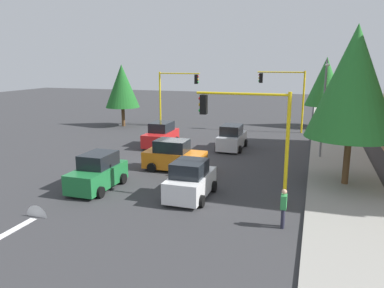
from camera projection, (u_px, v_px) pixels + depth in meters
The scene contains 16 objects.
ground_plane at pixel (182, 162), 26.26m from camera, with size 120.00×120.00×0.00m, color #353538.
sidewalk_kerb at pixel (338, 156), 27.68m from camera, with size 80.00×4.00×0.15m, color gray.
lane_arrow_near at pixel (29, 221), 16.50m from camera, with size 2.40×1.10×1.10m.
traffic_signal_far_left at pixel (285, 89), 36.58m from camera, with size 0.36×4.59×6.00m.
traffic_signal_near_left at pixel (249, 124), 18.12m from camera, with size 0.36×4.59×5.51m.
traffic_signal_far_right at pixel (175, 88), 40.11m from camera, with size 0.36×4.59×5.77m.
street_lamp_curbside at pixel (324, 99), 25.87m from camera, with size 2.15×0.28×7.00m.
tree_roadside_far at pixel (326, 82), 39.02m from camera, with size 4.02×4.02×7.34m.
tree_opposite_side at pixel (122, 86), 39.82m from camera, with size 3.62×3.62×6.58m.
tree_roadside_near at pixel (354, 82), 19.95m from camera, with size 4.81×4.81×8.82m.
car_silver at pixel (232, 138), 29.90m from camera, with size 3.98×2.00×1.98m.
car_red at pixel (161, 135), 31.01m from camera, with size 4.16×2.04×1.98m.
car_orange at pixel (174, 156), 24.15m from camera, with size 2.09×3.92×1.98m.
car_white at pixel (190, 181), 19.24m from camera, with size 3.70×2.08×1.98m.
car_green at pixel (98, 173), 20.60m from camera, with size 3.88×2.03×1.98m.
pedestrian_crossing at pixel (283, 207), 15.71m from camera, with size 0.40×0.24×1.70m.
Camera 1 is at (23.88, 8.63, 6.88)m, focal length 35.14 mm.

